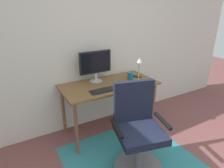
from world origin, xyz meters
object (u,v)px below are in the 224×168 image
at_px(cell_phone, 137,77).
at_px(office_chair, 137,135).
at_px(desk, 109,89).
at_px(coffee_cup, 130,76).
at_px(monitor, 95,64).
at_px(desk_lamp, 139,68).
at_px(keyboard, 106,90).
at_px(computer_mouse, 127,85).

height_order(cell_phone, office_chair, office_chair).
height_order(desk, coffee_cup, coffee_cup).
bearing_deg(cell_phone, desk, 156.89).
distance_m(monitor, cell_phone, 0.70).
bearing_deg(desk, desk_lamp, -31.12).
bearing_deg(desk, cell_phone, 4.58).
bearing_deg(desk, keyboard, -129.26).
relative_size(desk, desk_lamp, 3.64).
relative_size(desk, monitor, 2.84).
distance_m(monitor, computer_mouse, 0.55).
xyz_separation_m(monitor, desk_lamp, (0.47, -0.40, -0.03)).
relative_size(keyboard, cell_phone, 3.07).
bearing_deg(computer_mouse, desk, 129.77).
xyz_separation_m(cell_phone, office_chair, (-0.60, -0.85, -0.34)).
distance_m(computer_mouse, desk_lamp, 0.29).
distance_m(desk, keyboard, 0.26).
bearing_deg(desk_lamp, keyboard, 177.49).
height_order(desk, monitor, monitor).
bearing_deg(keyboard, desk_lamp, -2.51).
bearing_deg(office_chair, coffee_cup, 75.15).
xyz_separation_m(keyboard, coffee_cup, (0.52, 0.19, 0.04)).
relative_size(desk, keyboard, 3.16).
relative_size(computer_mouse, office_chair, 0.10).
height_order(monitor, office_chair, monitor).
distance_m(keyboard, coffee_cup, 0.55).
distance_m(desk, coffee_cup, 0.39).
bearing_deg(cell_phone, computer_mouse, -172.38).
bearing_deg(computer_mouse, office_chair, -113.15).
bearing_deg(computer_mouse, monitor, 126.41).
height_order(computer_mouse, coffee_cup, coffee_cup).
relative_size(keyboard, computer_mouse, 4.13).
distance_m(keyboard, office_chair, 0.71).
bearing_deg(office_chair, desk, 97.82).
xyz_separation_m(monitor, office_chair, (0.03, -1.00, -0.60)).
xyz_separation_m(desk, monitor, (-0.12, 0.19, 0.35)).
distance_m(computer_mouse, cell_phone, 0.42).
distance_m(keyboard, desk_lamp, 0.56).
bearing_deg(monitor, coffee_cup, -20.98).
bearing_deg(desk, monitor, 122.46).
relative_size(desk, cell_phone, 9.71).
height_order(keyboard, coffee_cup, coffee_cup).
bearing_deg(monitor, cell_phone, -13.17).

